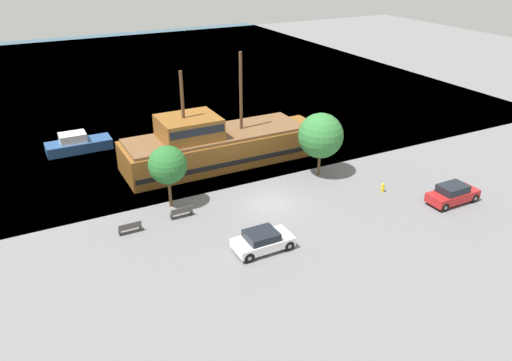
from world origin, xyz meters
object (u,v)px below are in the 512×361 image
parked_car_curb_front (263,241)px  bench_promenade_west (130,228)px  parked_car_curb_mid (453,194)px  bench_promenade_east (182,212)px  fire_hydrant (383,187)px  moored_boat_dockside (78,144)px  pirate_ship (214,145)px

parked_car_curb_front → bench_promenade_west: size_ratio=2.48×
parked_car_curb_mid → bench_promenade_east: (-19.37, 7.55, -0.33)m
bench_promenade_east → parked_car_curb_front: bearing=-63.4°
fire_hydrant → moored_boat_dockside: bearing=134.8°
parked_car_curb_front → pirate_ship: bearing=78.9°
pirate_ship → bench_promenade_west: size_ratio=11.42×
parked_car_curb_front → fire_hydrant: bearing=12.9°
parked_car_curb_front → fire_hydrant: (12.60, 2.89, -0.29)m
parked_car_curb_mid → bench_promenade_east: parked_car_curb_mid is taller
fire_hydrant → parked_car_curb_front: bearing=-167.1°
parked_car_curb_mid → bench_promenade_west: size_ratio=2.63×
moored_boat_dockside → bench_promenade_east: 17.42m
parked_car_curb_mid → pirate_ship: bearing=130.4°
parked_car_curb_front → parked_car_curb_mid: size_ratio=0.94×
parked_car_curb_front → fire_hydrant: size_ratio=5.15×
pirate_ship → parked_car_curb_front: pirate_ship is taller
moored_boat_dockside → parked_car_curb_front: (7.72, -23.34, 0.01)m
fire_hydrant → bench_promenade_west: 20.04m
parked_car_curb_front → bench_promenade_west: (-7.19, 6.09, -0.27)m
parked_car_curb_front → bench_promenade_west: parked_car_curb_front is taller
moored_boat_dockside → bench_promenade_west: (0.53, -17.25, -0.26)m
moored_boat_dockside → parked_car_curb_mid: 34.09m
fire_hydrant → bench_promenade_west: size_ratio=0.48×
parked_car_curb_mid → bench_promenade_east: 20.79m
parked_car_curb_front → fire_hydrant: parked_car_curb_front is taller
parked_car_curb_front → bench_promenade_east: size_ratio=2.38×
pirate_ship → fire_hydrant: bearing=-50.0°
pirate_ship → parked_car_curb_mid: pirate_ship is taller
moored_boat_dockside → parked_car_curb_front: size_ratio=1.54×
bench_promenade_east → fire_hydrant: bearing=-12.9°
moored_boat_dockside → bench_promenade_west: size_ratio=3.82×
moored_boat_dockside → parked_car_curb_front: bearing=-71.7°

